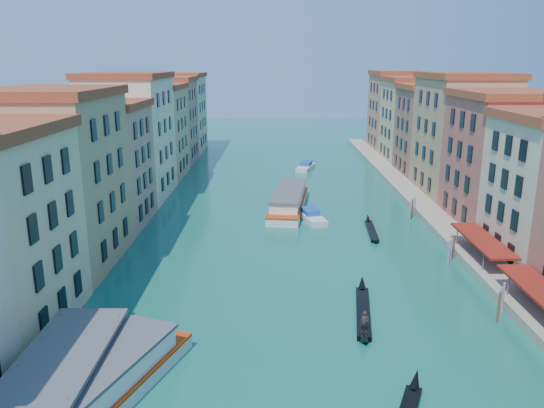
{
  "coord_description": "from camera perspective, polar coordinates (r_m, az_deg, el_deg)",
  "views": [
    {
      "loc": [
        -1.7,
        -18.41,
        22.67
      ],
      "look_at": [
        -1.87,
        42.44,
        6.31
      ],
      "focal_mm": 35.0,
      "sensor_mm": 36.0,
      "label": 1
    }
  ],
  "objects": [
    {
      "name": "left_bank_palazzos",
      "position": [
        87.53,
        -16.05,
        5.95
      ],
      "size": [
        12.8,
        128.4,
        21.0
      ],
      "color": "beige",
      "rests_on": "ground"
    },
    {
      "name": "quay",
      "position": [
        89.5,
        15.51,
        0.15
      ],
      "size": [
        4.0,
        140.0,
        1.0
      ],
      "primitive_type": "cube",
      "color": "gray",
      "rests_on": "ground"
    },
    {
      "name": "motorboat_far",
      "position": [
        115.67,
        3.65,
        4.04
      ],
      "size": [
        4.68,
        8.29,
        1.64
      ],
      "rotation": [
        0.0,
        0.0,
        -0.29
      ],
      "color": "silver",
      "rests_on": "ground"
    },
    {
      "name": "vaporetto_stop",
      "position": [
        39.74,
        -22.15,
        -18.48
      ],
      "size": [
        5.4,
        16.4,
        3.65
      ],
      "color": "#575759",
      "rests_on": "ground"
    },
    {
      "name": "right_bank_palazzos",
      "position": [
        90.16,
        20.86,
        5.83
      ],
      "size": [
        12.8,
        128.4,
        21.0
      ],
      "color": "#974A39",
      "rests_on": "ground"
    },
    {
      "name": "vaporetto_far",
      "position": [
        84.44,
        1.82,
        0.44
      ],
      "size": [
        7.3,
        21.12,
        3.08
      ],
      "rotation": [
        0.0,
        0.0,
        -0.13
      ],
      "color": "silver",
      "rests_on": "ground"
    },
    {
      "name": "motorboat_mid",
      "position": [
        78.56,
        4.22,
        -1.28
      ],
      "size": [
        4.32,
        8.18,
        1.62
      ],
      "rotation": [
        0.0,
        0.0,
        0.25
      ],
      "color": "silver",
      "rests_on": "ground"
    },
    {
      "name": "vaporetto_near",
      "position": [
        38.87,
        -19.43,
        -19.15
      ],
      "size": [
        11.3,
        20.76,
        3.03
      ],
      "rotation": [
        0.0,
        0.0,
        -0.35
      ],
      "color": "silver",
      "rests_on": "ground"
    },
    {
      "name": "mooring_poles_left",
      "position": [
        40.78,
        -25.55,
        -18.19
      ],
      "size": [
        0.24,
        8.24,
        3.2
      ],
      "color": "brown",
      "rests_on": "ground"
    },
    {
      "name": "gondola_far",
      "position": [
        74.21,
        10.64,
        -2.74
      ],
      "size": [
        1.64,
        11.44,
        1.62
      ],
      "rotation": [
        0.0,
        0.0,
        -0.07
      ],
      "color": "black",
      "rests_on": "ground"
    },
    {
      "name": "mooring_poles_right",
      "position": [
        55.84,
        22.28,
        -8.65
      ],
      "size": [
        1.44,
        54.24,
        3.2
      ],
      "color": "brown",
      "rests_on": "ground"
    },
    {
      "name": "gondola_fore",
      "position": [
        50.68,
        9.78,
        -11.2
      ],
      "size": [
        2.86,
        13.22,
        2.64
      ],
      "rotation": [
        0.0,
        0.0,
        -0.14
      ],
      "color": "black",
      "rests_on": "ground"
    }
  ]
}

